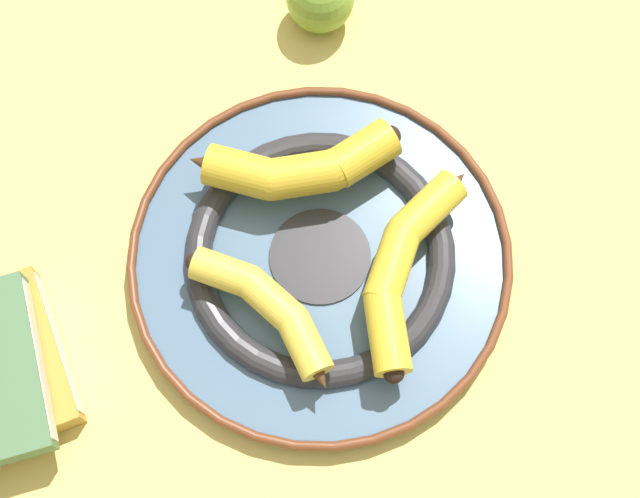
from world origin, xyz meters
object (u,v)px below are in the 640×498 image
decorative_bowl (320,257)px  banana_a (404,264)px  banana_b (269,308)px  banana_c (298,168)px

decorative_bowl → banana_a: bearing=-63.7°
banana_b → decorative_bowl: bearing=-84.5°
banana_a → decorative_bowl: bearing=-85.8°
decorative_bowl → banana_c: bearing=56.5°
banana_a → banana_c: size_ratio=1.23×
decorative_bowl → banana_b: 0.08m
decorative_bowl → banana_c: (0.04, 0.06, 0.04)m
decorative_bowl → banana_a: banana_a is taller
banana_a → banana_c: banana_c is taller
decorative_bowl → banana_a: 0.08m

